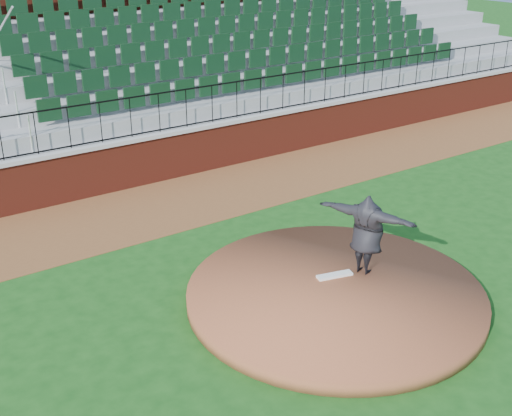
# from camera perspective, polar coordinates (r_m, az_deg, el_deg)

# --- Properties ---
(ground) EXTENTS (90.00, 90.00, 0.00)m
(ground) POSITION_cam_1_polar(r_m,az_deg,el_deg) (11.99, 4.12, -8.07)
(ground) COLOR #154A15
(ground) RESTS_ON ground
(warning_track) EXTENTS (34.00, 3.20, 0.01)m
(warning_track) POSITION_cam_1_polar(r_m,az_deg,el_deg) (16.07, -7.94, 0.31)
(warning_track) COLOR brown
(warning_track) RESTS_ON ground
(field_wall) EXTENTS (34.00, 0.35, 1.20)m
(field_wall) POSITION_cam_1_polar(r_m,az_deg,el_deg) (17.21, -10.50, 3.85)
(field_wall) COLOR maroon
(field_wall) RESTS_ON ground
(wall_cap) EXTENTS (34.00, 0.45, 0.10)m
(wall_cap) POSITION_cam_1_polar(r_m,az_deg,el_deg) (17.01, -10.65, 5.91)
(wall_cap) COLOR #B7B7B7
(wall_cap) RESTS_ON field_wall
(wall_railing) EXTENTS (34.00, 0.05, 1.00)m
(wall_railing) POSITION_cam_1_polar(r_m,az_deg,el_deg) (16.85, -10.79, 7.69)
(wall_railing) COLOR black
(wall_railing) RESTS_ON wall_cap
(seating_stands) EXTENTS (34.00, 5.10, 4.60)m
(seating_stands) POSITION_cam_1_polar(r_m,az_deg,el_deg) (19.20, -14.36, 10.83)
(seating_stands) COLOR gray
(seating_stands) RESTS_ON ground
(concourse_wall) EXTENTS (34.00, 0.50, 5.50)m
(concourse_wall) POSITION_cam_1_polar(r_m,az_deg,el_deg) (21.72, -17.24, 13.13)
(concourse_wall) COLOR maroon
(concourse_wall) RESTS_ON ground
(pitchers_mound) EXTENTS (5.32, 5.32, 0.25)m
(pitchers_mound) POSITION_cam_1_polar(r_m,az_deg,el_deg) (12.00, 6.85, -7.45)
(pitchers_mound) COLOR brown
(pitchers_mound) RESTS_ON ground
(pitching_rubber) EXTENTS (0.70, 0.33, 0.05)m
(pitching_rubber) POSITION_cam_1_polar(r_m,az_deg,el_deg) (12.32, 6.82, -5.80)
(pitching_rubber) COLOR white
(pitching_rubber) RESTS_ON pitchers_mound
(pitcher) EXTENTS (1.17, 1.96, 1.55)m
(pitcher) POSITION_cam_1_polar(r_m,az_deg,el_deg) (12.22, 9.56, -2.24)
(pitcher) COLOR black
(pitcher) RESTS_ON pitchers_mound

